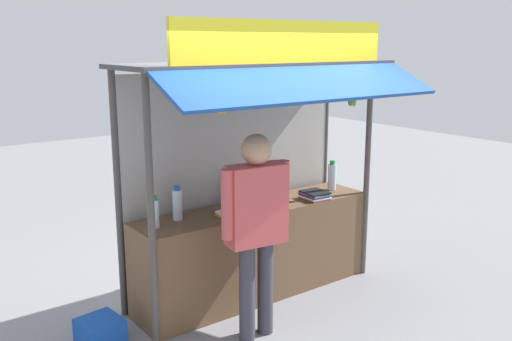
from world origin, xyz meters
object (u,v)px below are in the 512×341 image
at_px(water_bottle_far_right, 282,186).
at_px(magazine_stack_left, 315,195).
at_px(water_bottle_far_left, 155,213).
at_px(vendor_person, 256,218).
at_px(water_bottle_front_left, 332,176).
at_px(water_bottle_mid_left, 177,204).
at_px(water_bottle_rear_center, 230,193).
at_px(banana_bunch_inner_left, 222,105).
at_px(water_bottle_center, 249,190).
at_px(banana_bunch_rightmost, 353,98).
at_px(magazine_stack_back_right, 232,214).
at_px(plastic_crate, 100,332).

bearing_deg(water_bottle_far_right, magazine_stack_left, -35.27).
relative_size(water_bottle_far_left, vendor_person, 0.16).
height_order(water_bottle_front_left, water_bottle_far_left, water_bottle_front_left).
bearing_deg(water_bottle_mid_left, water_bottle_far_left, -163.24).
xyz_separation_m(water_bottle_rear_center, banana_bunch_inner_left, (-0.46, -0.58, 0.93)).
height_order(water_bottle_mid_left, banana_bunch_inner_left, banana_bunch_inner_left).
relative_size(water_bottle_center, water_bottle_mid_left, 0.96).
height_order(water_bottle_far_right, banana_bunch_rightmost, banana_bunch_rightmost).
distance_m(water_bottle_front_left, banana_bunch_inner_left, 1.90).
bearing_deg(magazine_stack_back_right, banana_bunch_rightmost, -11.08).
xyz_separation_m(banana_bunch_rightmost, vendor_person, (-1.35, -0.28, -0.86)).
relative_size(water_bottle_center, banana_bunch_inner_left, 1.13).
height_order(water_bottle_rear_center, water_bottle_mid_left, water_bottle_mid_left).
height_order(water_bottle_far_right, magazine_stack_back_right, water_bottle_far_right).
distance_m(water_bottle_rear_center, banana_bunch_rightmost, 1.48).
xyz_separation_m(vendor_person, plastic_crate, (-1.11, 0.64, -0.92)).
relative_size(water_bottle_far_right, magazine_stack_back_right, 1.13).
bearing_deg(vendor_person, water_bottle_mid_left, -59.86).
bearing_deg(water_bottle_mid_left, magazine_stack_back_right, -26.98).
relative_size(water_bottle_front_left, vendor_person, 0.18).
xyz_separation_m(water_bottle_rear_center, water_bottle_far_left, (-0.90, -0.20, 0.02)).
bearing_deg(banana_bunch_rightmost, water_bottle_far_right, 140.47).
relative_size(water_bottle_front_left, banana_bunch_rightmost, 1.06).
bearing_deg(magazine_stack_left, banana_bunch_rightmost, -43.69).
bearing_deg(water_bottle_front_left, magazine_stack_back_right, -173.84).
relative_size(water_bottle_far_left, magazine_stack_back_right, 1.05).
distance_m(banana_bunch_inner_left, vendor_person, 0.95).
xyz_separation_m(water_bottle_mid_left, magazine_stack_back_right, (0.43, -0.22, -0.12)).
height_order(water_bottle_mid_left, magazine_stack_left, water_bottle_mid_left).
relative_size(water_bottle_front_left, banana_bunch_inner_left, 1.22).
height_order(water_bottle_center, water_bottle_far_right, water_bottle_far_right).
bearing_deg(vendor_person, water_bottle_far_left, -41.85).
height_order(water_bottle_far_left, magazine_stack_back_right, water_bottle_far_left).
xyz_separation_m(water_bottle_center, water_bottle_rear_center, (-0.15, 0.10, -0.02)).
height_order(water_bottle_rear_center, magazine_stack_back_right, water_bottle_rear_center).
distance_m(water_bottle_far_left, banana_bunch_inner_left, 1.08).
relative_size(water_bottle_rear_center, magazine_stack_left, 0.89).
bearing_deg(water_bottle_far_left, water_bottle_center, 5.36).
distance_m(water_bottle_mid_left, magazine_stack_left, 1.44).
distance_m(water_bottle_center, water_bottle_front_left, 1.02).
xyz_separation_m(water_bottle_far_left, plastic_crate, (-0.54, -0.02, -0.91)).
distance_m(water_bottle_far_right, water_bottle_front_left, 0.65).
xyz_separation_m(water_bottle_far_left, banana_bunch_rightmost, (1.92, -0.38, 0.88)).
bearing_deg(water_bottle_front_left, magazine_stack_left, -157.53).
xyz_separation_m(magazine_stack_back_right, plastic_crate, (-1.23, 0.12, -0.80)).
relative_size(magazine_stack_left, vendor_person, 0.16).
height_order(banana_bunch_rightmost, plastic_crate, banana_bunch_rightmost).
xyz_separation_m(water_bottle_far_right, banana_bunch_rightmost, (0.51, -0.42, 0.87)).
xyz_separation_m(banana_bunch_inner_left, banana_bunch_rightmost, (1.48, 0.00, -0.03)).
height_order(water_bottle_far_right, banana_bunch_inner_left, banana_bunch_inner_left).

